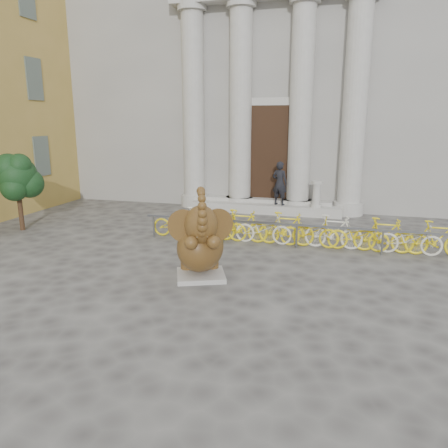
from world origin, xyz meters
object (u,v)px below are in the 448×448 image
(elephant_statue, at_px, (201,245))
(bike_rack, at_px, (297,229))
(tree, at_px, (17,177))
(pedestrian, at_px, (280,183))

(elephant_statue, xyz_separation_m, bike_rack, (1.88, 3.36, -0.31))
(elephant_statue, height_order, tree, tree)
(pedestrian, bearing_deg, bike_rack, 122.00)
(bike_rack, relative_size, tree, 3.64)
(bike_rack, bearing_deg, pedestrian, 105.43)
(tree, height_order, pedestrian, tree)
(tree, xyz_separation_m, pedestrian, (7.98, 4.98, -0.59))
(elephant_statue, relative_size, pedestrian, 1.30)
(bike_rack, relative_size, pedestrian, 5.50)
(tree, bearing_deg, elephant_statue, -20.51)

